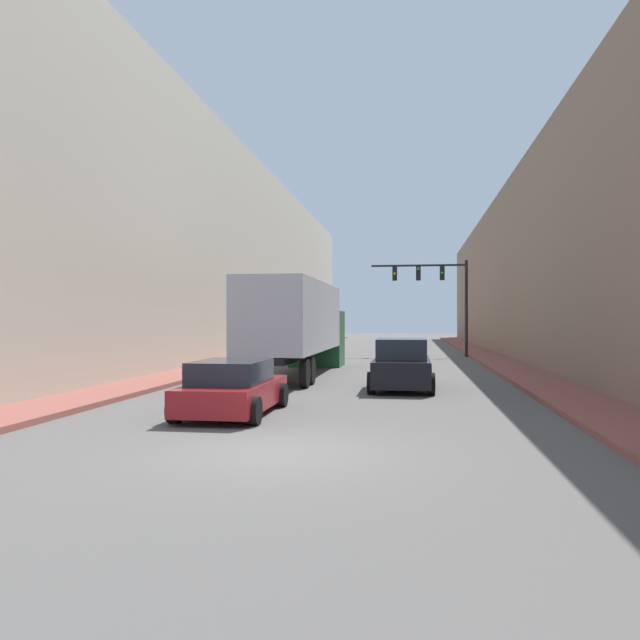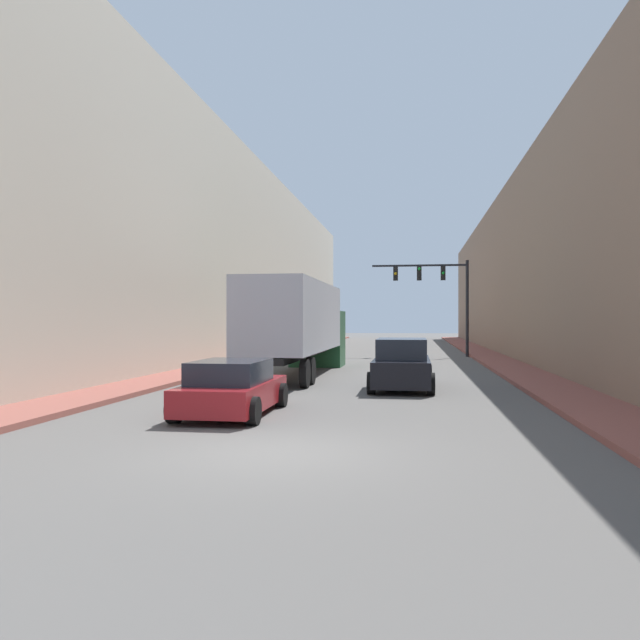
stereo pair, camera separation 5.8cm
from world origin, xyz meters
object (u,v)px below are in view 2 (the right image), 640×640
at_px(sedan_car, 232,388).
at_px(suv_car, 402,365).
at_px(semi_truck, 299,323).
at_px(traffic_signal_gantry, 441,288).

distance_m(sedan_car, suv_car, 7.56).
height_order(semi_truck, traffic_signal_gantry, traffic_signal_gantry).
height_order(sedan_car, traffic_signal_gantry, traffic_signal_gantry).
relative_size(semi_truck, sedan_car, 2.96).
bearing_deg(suv_car, sedan_car, -122.30).
relative_size(suv_car, traffic_signal_gantry, 0.77).
bearing_deg(semi_truck, traffic_signal_gantry, 65.76).
distance_m(semi_truck, sedan_car, 11.28).
relative_size(semi_truck, traffic_signal_gantry, 2.06).
height_order(suv_car, traffic_signal_gantry, traffic_signal_gantry).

